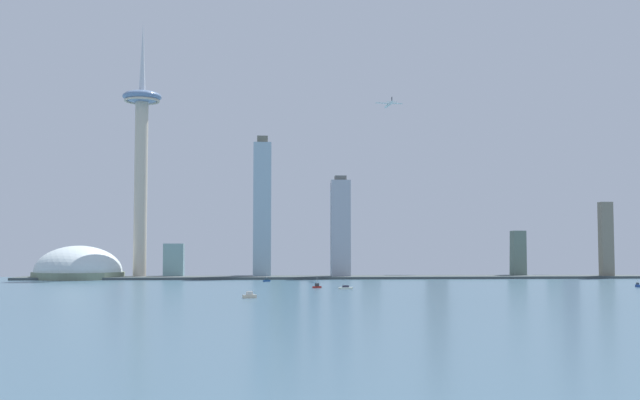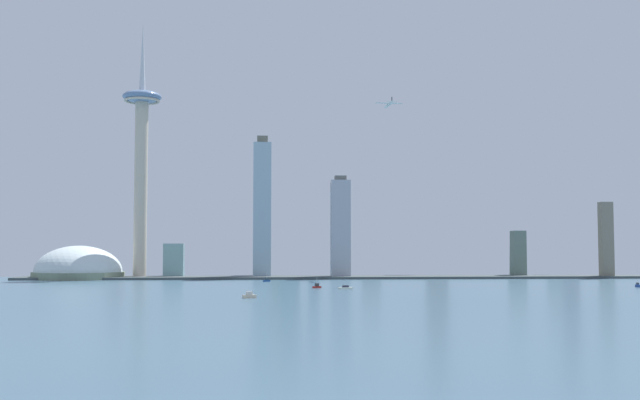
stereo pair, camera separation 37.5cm
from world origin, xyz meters
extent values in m
plane|color=#3F5F73|center=(0.00, 0.00, 0.00)|extent=(6000.00, 6000.00, 0.00)
cube|color=#424C4D|center=(0.00, 459.38, 1.46)|extent=(799.31, 65.71, 2.91)
cylinder|color=beige|center=(-257.92, 470.59, 111.81)|extent=(15.90, 15.90, 223.62)
ellipsoid|color=#657FA6|center=(-257.92, 470.59, 223.62)|extent=(47.53, 47.53, 14.77)
torus|color=beige|center=(-257.92, 470.59, 218.45)|extent=(43.35, 43.35, 2.95)
cone|color=silver|center=(-257.92, 470.59, 274.38)|extent=(7.95, 7.95, 86.75)
cylinder|color=gray|center=(-329.81, 466.98, 4.23)|extent=(108.63, 108.63, 8.46)
ellipsoid|color=silver|center=(-329.81, 466.98, 8.46)|extent=(103.20, 103.20, 63.15)
cube|color=slate|center=(-302.39, 547.43, 29.90)|extent=(23.45, 16.92, 59.80)
cube|color=#5B5465|center=(-302.39, 547.43, 62.90)|extent=(14.07, 10.15, 6.19)
cube|color=#9BB6C5|center=(-109.52, 476.37, 84.16)|extent=(22.08, 24.83, 168.32)
cube|color=#656355|center=(-109.52, 476.37, 172.57)|extent=(13.25, 14.90, 8.50)
cube|color=#A5ABB7|center=(-13.07, 460.66, 60.47)|extent=(23.59, 17.55, 120.95)
cube|color=#61615D|center=(-13.07, 460.66, 123.71)|extent=(14.15, 10.53, 5.52)
cube|color=#80AAA8|center=(-218.13, 483.57, 21.38)|extent=(24.63, 19.35, 42.76)
cube|color=gray|center=(316.25, 441.67, 47.20)|extent=(14.87, 12.63, 94.40)
cube|color=slate|center=(-38.77, 561.85, 58.64)|extent=(14.57, 13.38, 117.28)
cube|color=#524E6B|center=(-38.77, 561.85, 121.19)|extent=(8.74, 8.03, 7.82)
cube|color=slate|center=(-71.83, 536.69, 67.90)|extent=(24.95, 13.59, 135.80)
cube|color=#614F65|center=(-71.83, 536.69, 139.47)|extent=(14.97, 8.15, 7.34)
cube|color=slate|center=(317.70, 557.23, 77.49)|extent=(16.82, 20.02, 154.97)
cylinder|color=#4C4C51|center=(317.70, 557.23, 162.20)|extent=(1.60, 1.60, 14.45)
cube|color=slate|center=(217.02, 483.01, 29.67)|extent=(16.22, 26.04, 59.35)
cube|color=#95A490|center=(-93.81, 561.93, 56.31)|extent=(21.10, 12.83, 112.62)
cube|color=#94A099|center=(280.00, 519.30, 29.30)|extent=(17.32, 12.60, 58.60)
cube|color=#4E4D60|center=(280.00, 519.30, 64.44)|extent=(10.39, 7.56, 11.67)
cube|color=gray|center=(128.08, 550.50, 74.69)|extent=(27.01, 16.41, 149.39)
cube|color=#634E6A|center=(128.08, 550.50, 153.78)|extent=(16.20, 9.85, 8.78)
cube|color=gray|center=(37.18, 546.47, 32.98)|extent=(23.69, 21.77, 65.96)
cube|color=navy|center=(-104.69, 372.13, 0.90)|extent=(8.29, 6.98, 1.80)
cube|color=#2D4146|center=(-104.69, 372.13, 2.83)|extent=(4.07, 3.69, 2.06)
cylinder|color=silver|center=(-104.69, 372.13, 6.84)|extent=(0.24, 0.24, 5.96)
cube|color=navy|center=(242.74, 218.12, 1.17)|extent=(6.35, 11.95, 2.34)
cube|color=#38434B|center=(242.74, 218.12, 3.26)|extent=(3.52, 5.49, 1.83)
cylinder|color=silver|center=(242.74, 218.12, 6.05)|extent=(0.24, 0.24, 3.76)
cube|color=beige|center=(-120.55, 78.29, 1.16)|extent=(10.46, 6.89, 2.31)
cube|color=beige|center=(-120.55, 78.29, 3.56)|extent=(4.92, 3.72, 2.49)
cube|color=#A6221B|center=(-60.33, 223.09, 0.83)|extent=(8.55, 5.82, 1.67)
cube|color=#343536|center=(-60.33, 223.09, 3.03)|extent=(4.05, 3.20, 2.73)
cylinder|color=silver|center=(-60.33, 223.09, 7.31)|extent=(0.24, 0.24, 5.82)
cube|color=white|center=(-36.38, 200.49, 0.89)|extent=(12.70, 5.80, 1.77)
cube|color=#2D2C3D|center=(-36.38, 200.49, 2.61)|extent=(5.68, 3.83, 1.67)
cylinder|color=silver|center=(46.07, 448.49, 214.34)|extent=(6.27, 33.18, 3.38)
sphere|color=silver|center=(44.62, 464.94, 214.34)|extent=(3.38, 3.38, 3.38)
cube|color=silver|center=(46.07, 448.49, 215.86)|extent=(34.35, 6.95, 0.50)
cube|color=silver|center=(47.29, 434.68, 214.85)|extent=(12.14, 3.81, 0.40)
cube|color=#2D333D|center=(47.29, 434.68, 218.53)|extent=(0.74, 2.80, 5.00)
camera|label=1|loc=(-114.93, -491.38, 35.04)|focal=43.65mm
camera|label=2|loc=(-114.56, -491.41, 35.04)|focal=43.65mm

